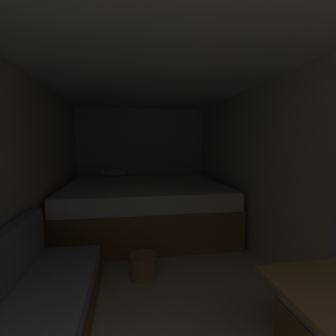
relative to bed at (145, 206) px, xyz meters
name	(u,v)px	position (x,y,z in m)	size (l,w,h in m)	color
ground_plane	(155,275)	(0.00, -1.43, -0.38)	(7.03, 7.03, 0.00)	beige
wall_back	(141,160)	(0.00, 1.11, 0.66)	(2.63, 0.05, 2.08)	beige
wall_left	(16,181)	(-1.29, -1.43, 0.66)	(0.05, 5.03, 2.08)	beige
wall_right	(271,175)	(1.29, -1.43, 0.66)	(0.05, 5.03, 2.08)	beige
ceiling_slab	(153,69)	(0.00, -1.43, 1.72)	(2.63, 5.03, 0.05)	white
bed	(145,206)	(0.00, 0.00, 0.00)	(2.41, 2.07, 0.91)	olive
sofa_left	(16,333)	(-0.95, -2.35, -0.15)	(0.70, 2.19, 0.73)	olive
wicker_basket	(143,265)	(-0.12, -1.43, -0.26)	(0.29, 0.29, 0.24)	olive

